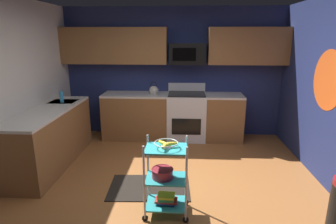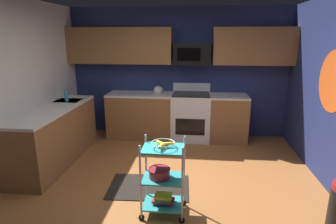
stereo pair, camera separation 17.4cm
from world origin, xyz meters
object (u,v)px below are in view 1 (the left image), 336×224
fruit_bowl (166,144)px  mixing_bowl_large (163,173)px  microwave (187,54)px  book_stack (166,199)px  kettle (154,90)px  oven_range (186,116)px  dish_soap_bottle (62,97)px  rolling_cart (166,178)px

fruit_bowl → mixing_bowl_large: fruit_bowl is taller
microwave → book_stack: bearing=-95.1°
microwave → mixing_bowl_large: bearing=-96.0°
mixing_bowl_large → kettle: size_ratio=0.95×
oven_range → kettle: size_ratio=4.17×
book_stack → kettle: 2.71m
oven_range → dish_soap_bottle: bearing=-158.8°
book_stack → fruit_bowl: bearing=90.0°
fruit_bowl → book_stack: (0.00, -0.00, -0.69)m
oven_range → microwave: (-0.00, 0.10, 1.22)m
kettle → dish_soap_bottle: 1.73m
oven_range → dish_soap_bottle: (-2.17, -0.84, 0.54)m
oven_range → rolling_cart: 2.57m
microwave → fruit_bowl: bearing=-95.1°
mixing_bowl_large → dish_soap_bottle: size_ratio=1.26×
microwave → kettle: microwave is taller
oven_range → microwave: microwave is taller
rolling_cart → mixing_bowl_large: rolling_cart is taller
microwave → rolling_cart: 2.95m
book_stack → oven_range: bearing=84.6°
book_stack → dish_soap_bottle: size_ratio=1.33×
rolling_cart → dish_soap_bottle: bearing=138.3°
fruit_bowl → mixing_bowl_large: size_ratio=1.08×
fruit_bowl → book_stack: 0.69m
microwave → book_stack: 3.07m
oven_range → fruit_bowl: size_ratio=4.04×
mixing_bowl_large → microwave: bearing=84.0°
microwave → fruit_bowl: (-0.24, -2.66, -0.82)m
microwave → dish_soap_bottle: 2.46m
oven_range → book_stack: 2.58m
microwave → fruit_bowl: microwave is taller
oven_range → book_stack: oven_range is taller
oven_range → microwave: bearing=90.3°
fruit_bowl → oven_range: bearing=84.6°
kettle → book_stack: bearing=-80.7°
microwave → kettle: 0.97m
oven_range → mixing_bowl_large: oven_range is taller
book_stack → kettle: (-0.42, 2.55, 0.81)m
oven_range → fruit_bowl: oven_range is taller
dish_soap_bottle → oven_range: bearing=21.2°
fruit_bowl → dish_soap_bottle: dish_soap_bottle is taller
mixing_bowl_large → book_stack: 0.34m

